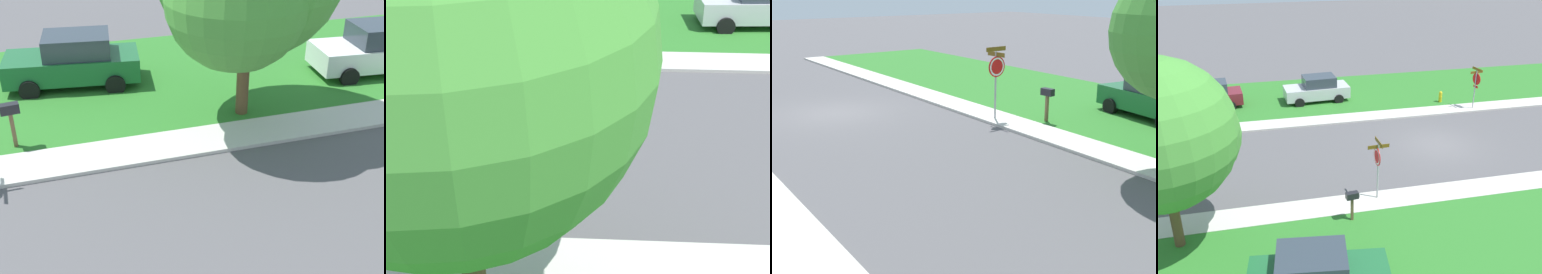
# 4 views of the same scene
# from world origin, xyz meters

# --- Properties ---
(ground_plane) EXTENTS (120.00, 120.00, 0.00)m
(ground_plane) POSITION_xyz_m (0.00, 0.00, 0.00)
(ground_plane) COLOR #565456
(stop_sign_far_corner) EXTENTS (0.92, 0.92, 2.77)m
(stop_sign_far_corner) POSITION_xyz_m (-4.50, 4.67, 1.89)
(stop_sign_far_corner) COLOR #9E9EA3
(stop_sign_far_corner) RESTS_ON ground
(car_green_behind_trees) EXTENTS (2.46, 4.50, 1.76)m
(car_green_behind_trees) POSITION_xyz_m (-9.54, 8.01, 0.87)
(car_green_behind_trees) COLOR #1E6033
(car_green_behind_trees) RESTS_ON ground
(mailbox) EXTENTS (0.30, 0.51, 1.31)m
(mailbox) POSITION_xyz_m (-5.81, 6.05, 1.01)
(mailbox) COLOR brown
(mailbox) RESTS_ON ground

